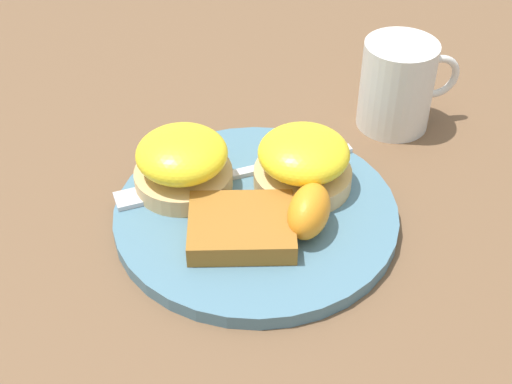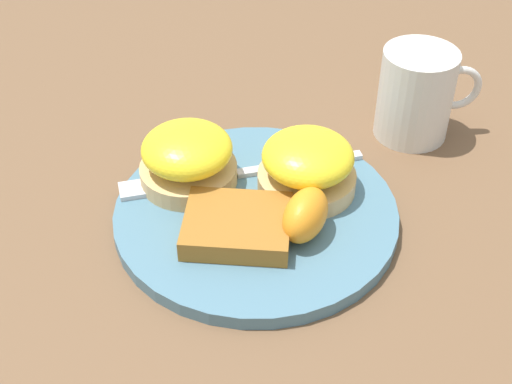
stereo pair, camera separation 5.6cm
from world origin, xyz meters
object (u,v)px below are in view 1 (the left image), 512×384
at_px(sandwich_benedict_right, 182,162).
at_px(orange_wedge, 309,211).
at_px(fork, 222,178).
at_px(cup, 398,85).
at_px(hashbrown_patty, 242,227).
at_px(sandwich_benedict_left, 303,162).

distance_m(sandwich_benedict_right, orange_wedge, 0.13).
relative_size(sandwich_benedict_right, fork, 0.39).
relative_size(orange_wedge, cup, 0.55).
xyz_separation_m(hashbrown_patty, cup, (0.20, 0.16, 0.03)).
bearing_deg(sandwich_benedict_left, orange_wedge, -100.41).
bearing_deg(sandwich_benedict_right, cup, 17.37).
height_order(sandwich_benedict_right, cup, cup).
xyz_separation_m(hashbrown_patty, fork, (-0.00, 0.08, -0.01)).
xyz_separation_m(fork, cup, (0.21, 0.08, 0.03)).
xyz_separation_m(sandwich_benedict_left, cup, (0.13, 0.10, 0.01)).
bearing_deg(sandwich_benedict_right, fork, 1.58).
distance_m(hashbrown_patty, cup, 0.26).
xyz_separation_m(orange_wedge, fork, (-0.06, 0.09, -0.02)).
relative_size(sandwich_benedict_right, cup, 0.85).
distance_m(sandwich_benedict_left, fork, 0.08).
bearing_deg(hashbrown_patty, fork, 92.39).
height_order(sandwich_benedict_left, hashbrown_patty, sandwich_benedict_left).
height_order(sandwich_benedict_right, fork, sandwich_benedict_right).
bearing_deg(fork, cup, 20.00).
bearing_deg(sandwich_benedict_left, sandwich_benedict_right, 168.14).
bearing_deg(hashbrown_patty, sandwich_benedict_left, 38.61).
bearing_deg(cup, hashbrown_patty, -142.40).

